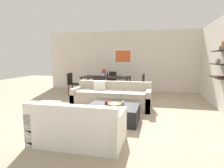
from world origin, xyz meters
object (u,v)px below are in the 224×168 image
at_px(dining_chair_right_near, 140,84).
at_px(dining_chair_right_far, 141,83).
at_px(sofa_beige, 112,98).
at_px(dining_chair_foot, 100,86).
at_px(loveseat_white, 78,127).
at_px(dining_chair_left_near, 72,82).
at_px(wine_glass_foot, 103,75).
at_px(dining_chair_head, 111,80).
at_px(wine_glass_right_near, 123,74).
at_px(wine_glass_left_near, 88,74).
at_px(candle_jar, 123,103).
at_px(wine_glass_head, 108,73).
at_px(centerpiece_vase, 104,72).
at_px(apple_on_coffee_table, 106,102).
at_px(wine_glass_right_far, 124,74).
at_px(dining_table, 106,78).
at_px(coffee_table, 113,113).
at_px(decorative_bowl, 115,105).

relative_size(dining_chair_right_near, dining_chair_right_far, 1.00).
relative_size(sofa_beige, dining_chair_foot, 2.67).
bearing_deg(dining_chair_right_near, loveseat_white, -99.56).
distance_m(dining_chair_left_near, wine_glass_foot, 1.45).
relative_size(dining_chair_foot, dining_chair_head, 1.00).
xyz_separation_m(loveseat_white, wine_glass_right_near, (0.05, 4.38, 0.59)).
height_order(wine_glass_right_near, wine_glass_left_near, wine_glass_right_near).
distance_m(candle_jar, dining_chair_foot, 2.50).
distance_m(wine_glass_right_near, wine_glass_head, 0.88).
xyz_separation_m(loveseat_white, centerpiece_vase, (-0.75, 4.46, 0.63)).
xyz_separation_m(dining_chair_head, wine_glass_foot, (-0.00, -1.25, 0.36)).
bearing_deg(loveseat_white, wine_glass_right_near, 89.36).
relative_size(apple_on_coffee_table, wine_glass_right_near, 0.48).
height_order(loveseat_white, dining_chair_right_far, dining_chair_right_far).
distance_m(candle_jar, wine_glass_right_far, 3.22).
bearing_deg(wine_glass_foot, dining_chair_foot, -90.00).
height_order(sofa_beige, wine_glass_left_near, wine_glass_left_near).
height_order(dining_chair_head, wine_glass_head, wine_glass_head).
bearing_deg(dining_table, dining_chair_right_far, 8.36).
height_order(dining_chair_left_near, wine_glass_head, wine_glass_head).
relative_size(sofa_beige, loveseat_white, 1.46).
distance_m(dining_table, wine_glass_left_near, 0.75).
distance_m(dining_table, wine_glass_right_near, 0.75).
height_order(coffee_table, dining_chair_right_far, dining_chair_right_far).
relative_size(coffee_table, decorative_bowl, 3.68).
height_order(coffee_table, wine_glass_head, wine_glass_head).
xyz_separation_m(wine_glass_foot, wine_glass_head, (0.00, 0.79, -0.00)).
height_order(sofa_beige, dining_chair_right_far, dining_chair_right_far).
bearing_deg(wine_glass_right_near, centerpiece_vase, 174.04).
height_order(dining_chair_foot, dining_chair_left_near, same).
distance_m(loveseat_white, dining_chair_left_near, 4.76).
relative_size(candle_jar, wine_glass_head, 0.54).
bearing_deg(sofa_beige, wine_glass_left_near, 127.68).
distance_m(dining_chair_left_near, wine_glass_head, 1.56).
bearing_deg(dining_table, wine_glass_head, 90.00).
height_order(sofa_beige, coffee_table, sofa_beige).
bearing_deg(candle_jar, loveseat_white, -111.29).
distance_m(wine_glass_head, centerpiece_vase, 0.44).
height_order(apple_on_coffee_table, dining_table, dining_table).
relative_size(decorative_bowl, wine_glass_foot, 2.04).
xyz_separation_m(dining_chair_foot, dining_chair_head, (0.00, 1.72, 0.00)).
relative_size(sofa_beige, coffee_table, 1.91).
bearing_deg(dining_chair_head, decorative_bowl, -75.32).
relative_size(dining_table, wine_glass_head, 12.04).
relative_size(dining_chair_right_near, wine_glass_head, 5.38).
xyz_separation_m(decorative_bowl, dining_chair_right_far, (0.31, 3.46, 0.08)).
bearing_deg(wine_glass_foot, dining_chair_right_near, 7.77).
distance_m(sofa_beige, dining_table, 2.10).
height_order(wine_glass_right_near, wine_glass_foot, wine_glass_right_near).
distance_m(candle_jar, apple_on_coffee_table, 0.42).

